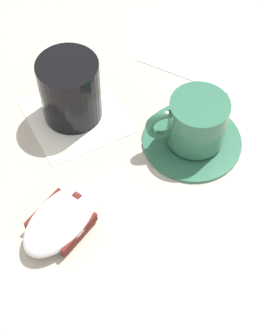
% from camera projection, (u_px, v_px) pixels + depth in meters
% --- Properties ---
extents(ground_plane, '(3.00, 3.00, 0.00)m').
position_uv_depth(ground_plane, '(139.00, 136.00, 0.66)').
color(ground_plane, '#B2A899').
extents(saucer, '(0.13, 0.13, 0.01)m').
position_uv_depth(saucer, '(192.00, 140.00, 0.65)').
color(saucer, '#2D664C').
rests_on(saucer, ground).
extents(coffee_cup, '(0.10, 0.07, 0.06)m').
position_uv_depth(coffee_cup, '(195.00, 121.00, 0.62)').
color(coffee_cup, '#2D664C').
rests_on(coffee_cup, saucer).
extents(computer_mouse, '(0.11, 0.12, 0.03)m').
position_uv_depth(computer_mouse, '(61.00, 220.00, 0.58)').
color(computer_mouse, silver).
rests_on(computer_mouse, ground).
extents(mouse_cable, '(0.23, 0.27, 0.00)m').
position_uv_depth(mouse_cable, '(175.00, 102.00, 0.69)').
color(mouse_cable, white).
rests_on(mouse_cable, ground).
extents(napkin_under_glass, '(0.16, 0.16, 0.00)m').
position_uv_depth(napkin_under_glass, '(76.00, 116.00, 0.68)').
color(napkin_under_glass, silver).
rests_on(napkin_under_glass, ground).
extents(drinking_glass, '(0.08, 0.08, 0.09)m').
position_uv_depth(drinking_glass, '(70.00, 90.00, 0.64)').
color(drinking_glass, black).
rests_on(drinking_glass, napkin_under_glass).
extents(napkin_spare, '(0.20, 0.20, 0.00)m').
position_uv_depth(napkin_spare, '(201.00, 45.00, 0.75)').
color(napkin_spare, white).
rests_on(napkin_spare, ground).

